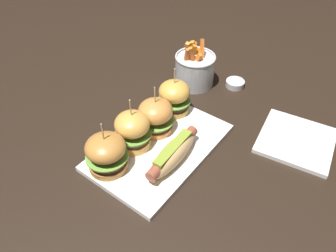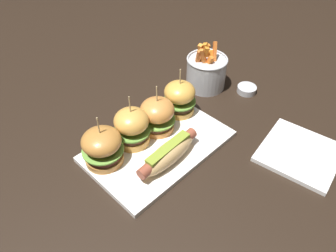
{
  "view_description": "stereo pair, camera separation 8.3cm",
  "coord_description": "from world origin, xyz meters",
  "px_view_note": "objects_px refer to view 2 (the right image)",
  "views": [
    {
      "loc": [
        -0.46,
        -0.37,
        0.62
      ],
      "look_at": [
        0.04,
        0.0,
        0.05
      ],
      "focal_mm": 35.0,
      "sensor_mm": 36.0,
      "label": 1
    },
    {
      "loc": [
        -0.4,
        -0.43,
        0.62
      ],
      "look_at": [
        0.04,
        0.0,
        0.05
      ],
      "focal_mm": 35.0,
      "sensor_mm": 36.0,
      "label": 2
    }
  ],
  "objects_px": {
    "slider_far_right": "(180,97)",
    "side_plate": "(300,153)",
    "hot_dog": "(168,153)",
    "sauce_ramekin": "(247,89)",
    "slider_center_right": "(157,115)",
    "slider_center_left": "(132,127)",
    "slider_far_left": "(102,147)",
    "platter_main": "(158,146)",
    "fries_bucket": "(206,71)"
  },
  "relations": [
    {
      "from": "slider_center_right",
      "to": "side_plate",
      "type": "distance_m",
      "value": 0.38
    },
    {
      "from": "hot_dog",
      "to": "slider_far_left",
      "type": "relative_size",
      "value": 1.36
    },
    {
      "from": "slider_far_right",
      "to": "slider_center_right",
      "type": "bearing_deg",
      "value": -174.98
    },
    {
      "from": "slider_far_left",
      "to": "sauce_ramekin",
      "type": "xyz_separation_m",
      "value": [
        0.5,
        -0.07,
        -0.05
      ]
    },
    {
      "from": "hot_dog",
      "to": "slider_far_left",
      "type": "height_order",
      "value": "slider_far_left"
    },
    {
      "from": "platter_main",
      "to": "side_plate",
      "type": "relative_size",
      "value": 1.96
    },
    {
      "from": "slider_far_left",
      "to": "side_plate",
      "type": "relative_size",
      "value": 0.75
    },
    {
      "from": "sauce_ramekin",
      "to": "side_plate",
      "type": "xyz_separation_m",
      "value": [
        -0.13,
        -0.25,
        -0.0
      ]
    },
    {
      "from": "slider_far_left",
      "to": "slider_center_right",
      "type": "bearing_deg",
      "value": -2.85
    },
    {
      "from": "slider_center_right",
      "to": "hot_dog",
      "type": "bearing_deg",
      "value": -121.74
    },
    {
      "from": "slider_center_left",
      "to": "hot_dog",
      "type": "bearing_deg",
      "value": -82.39
    },
    {
      "from": "slider_far_right",
      "to": "sauce_ramekin",
      "type": "relative_size",
      "value": 2.38
    },
    {
      "from": "slider_far_left",
      "to": "sauce_ramekin",
      "type": "relative_size",
      "value": 2.33
    },
    {
      "from": "slider_center_left",
      "to": "sauce_ramekin",
      "type": "xyz_separation_m",
      "value": [
        0.4,
        -0.08,
        -0.05
      ]
    },
    {
      "from": "slider_center_left",
      "to": "slider_far_right",
      "type": "distance_m",
      "value": 0.17
    },
    {
      "from": "platter_main",
      "to": "slider_center_right",
      "type": "relative_size",
      "value": 2.61
    },
    {
      "from": "slider_far_left",
      "to": "slider_center_right",
      "type": "relative_size",
      "value": 1.0
    },
    {
      "from": "slider_center_right",
      "to": "side_plate",
      "type": "relative_size",
      "value": 0.75
    },
    {
      "from": "slider_far_left",
      "to": "fries_bucket",
      "type": "bearing_deg",
      "value": 5.33
    },
    {
      "from": "fries_bucket",
      "to": "sauce_ramekin",
      "type": "xyz_separation_m",
      "value": [
        0.07,
        -0.11,
        -0.04
      ]
    },
    {
      "from": "slider_center_right",
      "to": "fries_bucket",
      "type": "distance_m",
      "value": 0.26
    },
    {
      "from": "hot_dog",
      "to": "slider_far_left",
      "type": "xyz_separation_m",
      "value": [
        -0.11,
        0.11,
        0.02
      ]
    },
    {
      "from": "platter_main",
      "to": "slider_far_left",
      "type": "xyz_separation_m",
      "value": [
        -0.13,
        0.05,
        0.05
      ]
    },
    {
      "from": "slider_far_right",
      "to": "side_plate",
      "type": "distance_m",
      "value": 0.35
    },
    {
      "from": "slider_far_left",
      "to": "slider_center_left",
      "type": "bearing_deg",
      "value": 0.25
    },
    {
      "from": "platter_main",
      "to": "slider_center_left",
      "type": "distance_m",
      "value": 0.09
    },
    {
      "from": "hot_dog",
      "to": "slider_center_right",
      "type": "distance_m",
      "value": 0.12
    },
    {
      "from": "slider_center_right",
      "to": "sauce_ramekin",
      "type": "bearing_deg",
      "value": -11.59
    },
    {
      "from": "slider_center_left",
      "to": "platter_main",
      "type": "bearing_deg",
      "value": -54.72
    },
    {
      "from": "hot_dog",
      "to": "slider_center_right",
      "type": "height_order",
      "value": "slider_center_right"
    },
    {
      "from": "slider_far_right",
      "to": "side_plate",
      "type": "bearing_deg",
      "value": -72.7
    },
    {
      "from": "slider_center_right",
      "to": "side_plate",
      "type": "xyz_separation_m",
      "value": [
        0.2,
        -0.32,
        -0.06
      ]
    },
    {
      "from": "hot_dog",
      "to": "slider_far_right",
      "type": "distance_m",
      "value": 0.19
    },
    {
      "from": "slider_center_left",
      "to": "slider_far_right",
      "type": "relative_size",
      "value": 1.03
    },
    {
      "from": "slider_center_right",
      "to": "slider_far_right",
      "type": "relative_size",
      "value": 0.98
    },
    {
      "from": "hot_dog",
      "to": "sauce_ramekin",
      "type": "relative_size",
      "value": 3.17
    },
    {
      "from": "fries_bucket",
      "to": "side_plate",
      "type": "xyz_separation_m",
      "value": [
        -0.06,
        -0.37,
        -0.05
      ]
    },
    {
      "from": "platter_main",
      "to": "slider_center_right",
      "type": "xyz_separation_m",
      "value": [
        0.04,
        0.04,
        0.05
      ]
    },
    {
      "from": "hot_dog",
      "to": "slider_center_left",
      "type": "distance_m",
      "value": 0.12
    },
    {
      "from": "slider_far_left",
      "to": "sauce_ramekin",
      "type": "bearing_deg",
      "value": -8.6
    },
    {
      "from": "fries_bucket",
      "to": "sauce_ramekin",
      "type": "bearing_deg",
      "value": -60.29
    },
    {
      "from": "hot_dog",
      "to": "fries_bucket",
      "type": "xyz_separation_m",
      "value": [
        0.32,
        0.15,
        0.01
      ]
    },
    {
      "from": "slider_center_left",
      "to": "slider_far_right",
      "type": "xyz_separation_m",
      "value": [
        0.17,
        -0.0,
        -0.0
      ]
    },
    {
      "from": "fries_bucket",
      "to": "sauce_ramekin",
      "type": "distance_m",
      "value": 0.14
    },
    {
      "from": "hot_dog",
      "to": "side_plate",
      "type": "distance_m",
      "value": 0.34
    },
    {
      "from": "hot_dog",
      "to": "slider_center_right",
      "type": "bearing_deg",
      "value": 58.26
    },
    {
      "from": "slider_center_left",
      "to": "slider_far_right",
      "type": "height_order",
      "value": "slider_center_left"
    },
    {
      "from": "hot_dog",
      "to": "slider_far_right",
      "type": "height_order",
      "value": "slider_far_right"
    },
    {
      "from": "slider_far_right",
      "to": "side_plate",
      "type": "height_order",
      "value": "slider_far_right"
    },
    {
      "from": "slider_center_left",
      "to": "slider_center_right",
      "type": "relative_size",
      "value": 1.05
    }
  ]
}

